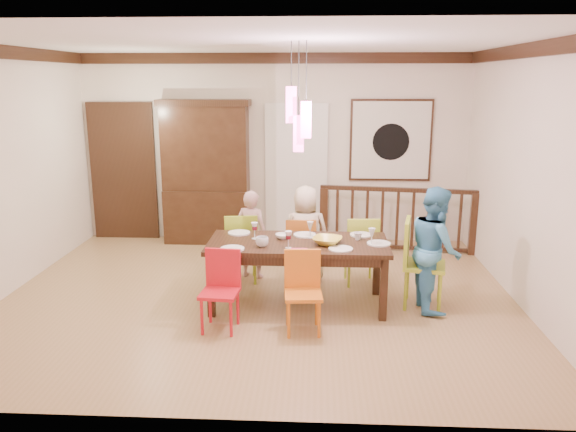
{
  "coord_description": "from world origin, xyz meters",
  "views": [
    {
      "loc": [
        0.68,
        -6.24,
        2.51
      ],
      "look_at": [
        0.34,
        0.11,
        0.96
      ],
      "focal_mm": 35.0,
      "sensor_mm": 36.0,
      "label": 1
    }
  ],
  "objects_px": {
    "chair_far_left": "(241,242)",
    "china_hutch": "(206,172)",
    "balustrade": "(397,218)",
    "person_far_left": "(252,234)",
    "person_far_mid": "(306,234)",
    "dining_table": "(298,249)",
    "chair_end_right": "(425,258)",
    "person_end_right": "(435,249)"
  },
  "relations": [
    {
      "from": "chair_far_left",
      "to": "china_hutch",
      "type": "relative_size",
      "value": 0.4
    },
    {
      "from": "balustrade",
      "to": "person_far_left",
      "type": "height_order",
      "value": "person_far_left"
    },
    {
      "from": "balustrade",
      "to": "person_far_mid",
      "type": "bearing_deg",
      "value": -126.45
    },
    {
      "from": "person_far_left",
      "to": "person_far_mid",
      "type": "xyz_separation_m",
      "value": [
        0.7,
        -0.11,
        0.04
      ]
    },
    {
      "from": "person_far_left",
      "to": "dining_table",
      "type": "bearing_deg",
      "value": 143.11
    },
    {
      "from": "china_hutch",
      "to": "person_far_mid",
      "type": "distance_m",
      "value": 2.4
    },
    {
      "from": "dining_table",
      "to": "china_hutch",
      "type": "relative_size",
      "value": 0.91
    },
    {
      "from": "chair_end_right",
      "to": "balustrade",
      "type": "bearing_deg",
      "value": 11.96
    },
    {
      "from": "chair_end_right",
      "to": "person_far_mid",
      "type": "distance_m",
      "value": 1.55
    },
    {
      "from": "china_hutch",
      "to": "chair_end_right",
      "type": "bearing_deg",
      "value": -40.35
    },
    {
      "from": "dining_table",
      "to": "person_far_left",
      "type": "xyz_separation_m",
      "value": [
        -0.63,
        0.9,
        -0.09
      ]
    },
    {
      "from": "chair_end_right",
      "to": "person_end_right",
      "type": "xyz_separation_m",
      "value": [
        0.1,
        -0.04,
        0.12
      ]
    },
    {
      "from": "balustrade",
      "to": "person_far_left",
      "type": "bearing_deg",
      "value": -140.25
    },
    {
      "from": "chair_far_left",
      "to": "chair_end_right",
      "type": "relative_size",
      "value": 0.89
    },
    {
      "from": "dining_table",
      "to": "chair_end_right",
      "type": "xyz_separation_m",
      "value": [
        1.42,
        0.03,
        -0.09
      ]
    },
    {
      "from": "dining_table",
      "to": "balustrade",
      "type": "xyz_separation_m",
      "value": [
        1.41,
        2.18,
        -0.16
      ]
    },
    {
      "from": "chair_end_right",
      "to": "person_far_mid",
      "type": "bearing_deg",
      "value": 72.35
    },
    {
      "from": "china_hutch",
      "to": "person_far_mid",
      "type": "bearing_deg",
      "value": -47.54
    },
    {
      "from": "dining_table",
      "to": "chair_far_left",
      "type": "relative_size",
      "value": 2.25
    },
    {
      "from": "person_end_right",
      "to": "chair_end_right",
      "type": "bearing_deg",
      "value": 62.26
    },
    {
      "from": "chair_end_right",
      "to": "china_hutch",
      "type": "xyz_separation_m",
      "value": [
        -2.93,
        2.49,
        0.54
      ]
    },
    {
      "from": "chair_far_left",
      "to": "balustrade",
      "type": "xyz_separation_m",
      "value": [
        2.15,
        1.43,
        -0.01
      ]
    },
    {
      "from": "dining_table",
      "to": "chair_end_right",
      "type": "height_order",
      "value": "chair_end_right"
    },
    {
      "from": "person_far_mid",
      "to": "person_end_right",
      "type": "distance_m",
      "value": 1.66
    },
    {
      "from": "person_end_right",
      "to": "person_far_left",
      "type": "bearing_deg",
      "value": 62.75
    },
    {
      "from": "person_far_left",
      "to": "person_end_right",
      "type": "relative_size",
      "value": 0.83
    },
    {
      "from": "dining_table",
      "to": "person_far_mid",
      "type": "relative_size",
      "value": 1.62
    },
    {
      "from": "chair_end_right",
      "to": "person_far_left",
      "type": "xyz_separation_m",
      "value": [
        -2.04,
        0.87,
        0.0
      ]
    },
    {
      "from": "dining_table",
      "to": "chair_far_left",
      "type": "height_order",
      "value": "chair_far_left"
    },
    {
      "from": "chair_far_left",
      "to": "person_far_left",
      "type": "relative_size",
      "value": 0.78
    },
    {
      "from": "dining_table",
      "to": "person_far_left",
      "type": "bearing_deg",
      "value": 125.12
    },
    {
      "from": "person_end_right",
      "to": "balustrade",
      "type": "bearing_deg",
      "value": -1.47
    },
    {
      "from": "chair_far_left",
      "to": "balustrade",
      "type": "bearing_deg",
      "value": -155.31
    },
    {
      "from": "china_hutch",
      "to": "balustrade",
      "type": "height_order",
      "value": "china_hutch"
    },
    {
      "from": "dining_table",
      "to": "balustrade",
      "type": "height_order",
      "value": "balustrade"
    },
    {
      "from": "dining_table",
      "to": "china_hutch",
      "type": "bearing_deg",
      "value": 121.24
    },
    {
      "from": "person_end_right",
      "to": "person_far_mid",
      "type": "bearing_deg",
      "value": 56.72
    },
    {
      "from": "chair_end_right",
      "to": "china_hutch",
      "type": "relative_size",
      "value": 0.45
    },
    {
      "from": "chair_far_left",
      "to": "person_far_left",
      "type": "xyz_separation_m",
      "value": [
        0.12,
        0.15,
        0.06
      ]
    },
    {
      "from": "balustrade",
      "to": "person_far_left",
      "type": "relative_size",
      "value": 2.03
    },
    {
      "from": "person_far_left",
      "to": "person_far_mid",
      "type": "relative_size",
      "value": 0.93
    },
    {
      "from": "chair_end_right",
      "to": "dining_table",
      "type": "bearing_deg",
      "value": 103.18
    }
  ]
}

